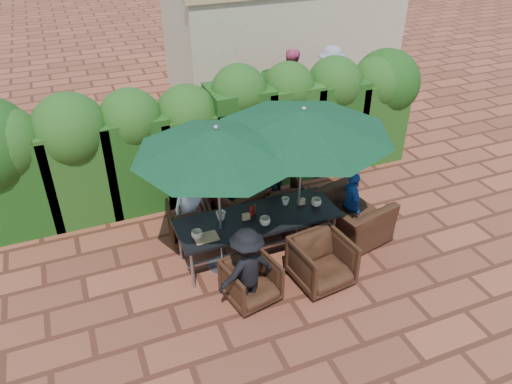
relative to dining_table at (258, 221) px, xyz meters
name	(u,v)px	position (x,y,z in m)	size (l,w,h in m)	color
ground	(262,255)	(0.06, -0.03, -0.68)	(80.00, 80.00, 0.00)	brown
dining_table	(258,221)	(0.00, 0.00, 0.00)	(2.57, 0.90, 0.75)	black
umbrella_left	(217,142)	(-0.63, -0.05, 1.54)	(2.40, 2.40, 2.46)	gray
umbrella_right	(303,122)	(0.74, 0.07, 1.54)	(2.73, 2.73, 2.46)	gray
chair_far_left	(190,220)	(-0.88, 0.87, -0.31)	(0.70, 0.66, 0.72)	black
chair_far_mid	(238,202)	(0.03, 0.98, -0.25)	(0.82, 0.77, 0.85)	black
chair_far_right	(280,197)	(0.80, 0.91, -0.30)	(0.74, 0.69, 0.76)	black
chair_near_left	(251,279)	(-0.46, -0.88, -0.32)	(0.70, 0.65, 0.72)	black
chair_near_right	(322,260)	(0.66, -0.94, -0.26)	(0.81, 0.75, 0.83)	black
chair_end_right	(351,211)	(1.65, -0.10, -0.16)	(1.17, 0.76, 1.02)	black
adult_far_left	(189,206)	(-0.87, 0.89, -0.05)	(0.62, 0.37, 1.25)	white
adult_far_mid	(237,192)	(0.03, 1.03, -0.07)	(0.44, 0.35, 1.21)	#1F52AA
adult_far_right	(277,180)	(0.77, 0.98, 0.03)	(0.68, 0.41, 1.41)	black
adult_near_left	(247,269)	(-0.56, -0.98, -0.02)	(0.84, 0.39, 1.31)	black
adult_end_right	(352,203)	(1.73, 0.02, -0.10)	(0.67, 0.34, 1.15)	#1F52AA
child_left	(206,203)	(-0.50, 1.14, -0.24)	(0.31, 0.25, 0.87)	#DA4D7F
child_right	(257,197)	(0.43, 1.07, -0.30)	(0.27, 0.22, 0.75)	#7D4493
pedestrian_a	(268,102)	(1.93, 4.11, 0.11)	(1.48, 0.53, 1.58)	#288123
pedestrian_b	(290,87)	(2.66, 4.48, 0.25)	(0.89, 0.55, 1.86)	#DA4D7F
pedestrian_c	(330,84)	(3.64, 4.25, 0.26)	(1.21, 0.55, 1.88)	gray
cup_a	(197,235)	(-1.03, -0.16, 0.14)	(0.17, 0.17, 0.13)	beige
cup_b	(221,216)	(-0.55, 0.16, 0.14)	(0.15, 0.15, 0.14)	beige
cup_c	(265,221)	(0.03, -0.22, 0.14)	(0.17, 0.17, 0.13)	beige
cup_d	(285,201)	(0.55, 0.17, 0.13)	(0.13, 0.13, 0.12)	beige
cup_e	(316,202)	(1.00, -0.06, 0.14)	(0.17, 0.17, 0.13)	beige
ketchup_bottle	(251,211)	(-0.08, 0.07, 0.16)	(0.04, 0.04, 0.17)	#B20C0A
sauce_bottle	(255,209)	(-0.01, 0.11, 0.16)	(0.04, 0.04, 0.17)	#4C230C
serving_tray	(206,237)	(-0.90, -0.20, 0.08)	(0.35, 0.25, 0.02)	#AB8153
number_block_left	(246,217)	(-0.19, 0.02, 0.12)	(0.12, 0.06, 0.10)	#DDB471
number_block_right	(301,202)	(0.79, 0.07, 0.12)	(0.12, 0.06, 0.10)	#DDB471
hedge_wall	(202,128)	(-0.18, 2.29, 0.64)	(9.10, 1.60, 2.43)	#14330D
building	(281,30)	(3.56, 6.96, 0.93)	(6.20, 3.08, 3.20)	#C6B393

